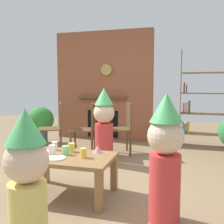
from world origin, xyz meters
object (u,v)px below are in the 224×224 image
potted_plant_short (41,121)px  bookshelf (200,103)px  child_by_the_chairs (104,124)px  paper_cup_far_left (52,150)px  paper_plate_rear (56,158)px  paper_cup_center (66,150)px  dining_chair_middle (88,126)px  paper_cup_far_right (83,153)px  dining_chair_left (55,124)px  paper_cup_near_right (55,146)px  dining_chair_right (124,125)px  paper_cup_near_left (72,147)px  child_in_pink (165,155)px  birthday_cake_slice (98,149)px  paper_plate_front (41,152)px  child_with_cone_hat (27,183)px  coffee_table (68,162)px

potted_plant_short → bookshelf: bearing=10.6°
bookshelf → child_by_the_chairs: bookshelf is taller
paper_cup_far_left → paper_plate_rear: (0.11, -0.11, -0.05)m
paper_cup_center → dining_chair_middle: dining_chair_middle is taller
paper_cup_far_left → bookshelf: bearing=58.5°
paper_cup_far_left → child_by_the_chairs: bearing=79.7°
paper_cup_center → paper_cup_far_right: 0.24m
dining_chair_left → dining_chair_middle: same height
paper_cup_near_right → dining_chair_right: (0.47, 1.63, 0.02)m
bookshelf → potted_plant_short: size_ratio=2.49×
paper_plate_rear → child_by_the_chairs: size_ratio=0.18×
paper_cup_near_left → paper_cup_far_right: (0.22, -0.18, -0.00)m
paper_plate_rear → child_in_pink: size_ratio=0.18×
paper_plate_rear → birthday_cake_slice: size_ratio=2.06×
paper_plate_front → child_in_pink: child_in_pink is taller
paper_cup_center → dining_chair_left: size_ratio=0.11×
dining_chair_middle → paper_cup_near_right: bearing=82.1°
paper_plate_front → child_in_pink: bearing=-13.1°
potted_plant_short → dining_chair_left: bearing=-42.7°
bookshelf → child_with_cone_hat: 4.05m
bookshelf → paper_cup_far_left: bearing=-121.5°
coffee_table → child_with_cone_hat: size_ratio=0.93×
child_with_cone_hat → dining_chair_right: size_ratio=1.17×
dining_chair_left → dining_chair_middle: 0.61m
child_with_cone_hat → coffee_table: bearing=0.0°
bookshelf → child_by_the_chairs: (-1.49, -1.58, -0.24)m
child_in_pink → child_with_cone_hat: bearing=57.5°
paper_cup_near_left → dining_chair_middle: 1.46m
coffee_table → paper_cup_far_right: size_ratio=9.66×
child_in_pink → dining_chair_right: size_ratio=1.26×
paper_cup_near_right → potted_plant_short: (-1.40, 1.99, -0.03)m
paper_plate_front → birthday_cake_slice: (0.63, 0.16, 0.04)m
bookshelf → child_with_cone_hat: bearing=-109.0°
child_in_pink → dining_chair_middle: size_ratio=1.26×
paper_cup_near_right → paper_plate_rear: 0.37m
paper_plate_rear → dining_chair_middle: (-0.30, 1.72, 0.07)m
paper_plate_front → dining_chair_right: 1.86m
dining_chair_middle → paper_plate_front: bearing=77.8°
dining_chair_left → paper_plate_rear: bearing=90.4°
child_with_cone_hat → child_in_pink: bearing=-58.4°
bookshelf → birthday_cake_slice: size_ratio=19.00×
coffee_table → paper_cup_center: (-0.05, 0.04, 0.12)m
child_with_cone_hat → bookshelf: bearing=-30.3°
bookshelf → child_in_pink: size_ratio=1.68×
paper_cup_near_left → dining_chair_middle: size_ratio=0.11×
paper_plate_front → paper_plate_rear: size_ratio=0.93×
paper_cup_near_right → bookshelf: bearing=55.3°
paper_cup_far_right → paper_plate_front: size_ratio=0.53×
coffee_table → paper_cup_far_left: (-0.19, -0.02, 0.13)m
paper_cup_near_left → paper_cup_center: (-0.02, -0.13, -0.00)m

